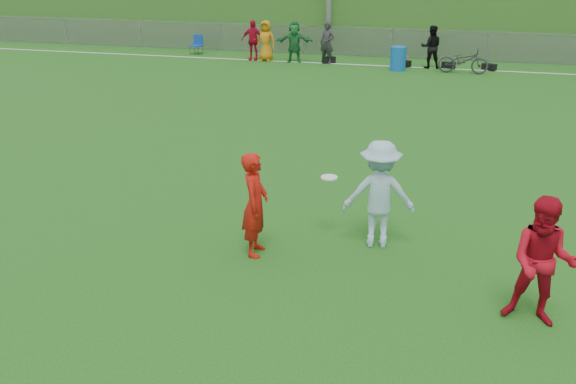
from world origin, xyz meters
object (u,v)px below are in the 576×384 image
(recycling_bin, at_px, (398,59))
(bicycle, at_px, (463,61))
(player_blue, at_px, (379,194))
(frisbee, at_px, (329,177))
(player_red_left, at_px, (255,204))
(player_red_center, at_px, (543,262))

(recycling_bin, relative_size, bicycle, 0.50)
(bicycle, bearing_deg, player_blue, 175.93)
(frisbee, height_order, recycling_bin, frisbee)
(player_blue, xyz_separation_m, frisbee, (-0.89, 0.15, 0.17))
(player_red_left, xyz_separation_m, player_blue, (1.95, 0.80, 0.05))
(player_red_center, relative_size, frisbee, 6.36)
(player_red_left, relative_size, player_blue, 0.94)
(player_red_center, relative_size, bicycle, 0.98)
(player_red_center, relative_size, recycling_bin, 1.97)
(recycling_bin, bearing_deg, player_blue, -86.45)
(frisbee, relative_size, bicycle, 0.15)
(player_blue, bearing_deg, bicycle, -103.95)
(player_red_left, bearing_deg, player_blue, -72.81)
(frisbee, xyz_separation_m, bicycle, (2.43, 15.66, -0.62))
(player_blue, bearing_deg, frisbee, -17.74)
(player_red_center, bearing_deg, player_red_left, 176.49)
(player_red_left, bearing_deg, bicycle, -17.01)
(player_red_left, xyz_separation_m, player_red_center, (4.36, -1.08, 0.04))
(recycling_bin, bearing_deg, player_red_center, -79.16)
(player_red_center, height_order, player_blue, player_blue)
(player_red_left, height_order, frisbee, player_red_left)
(player_red_left, distance_m, player_blue, 2.11)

